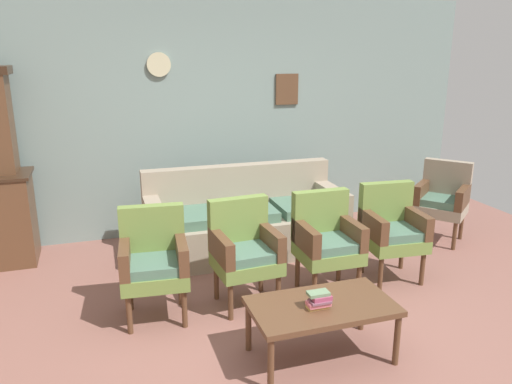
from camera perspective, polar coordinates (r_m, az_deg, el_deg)
ground_plane at (r=3.98m, az=4.65°, el=-16.26°), size 7.68×7.68×0.00m
wall_back_with_decor at (r=5.93m, az=-4.90°, el=8.49°), size 6.40×0.09×2.70m
floral_couch at (r=5.38m, az=-1.24°, el=-3.50°), size 2.09×0.82×0.90m
armchair_by_doorway at (r=4.13m, az=-11.51°, el=-7.43°), size 0.56×0.54×0.90m
armchair_row_middle at (r=4.26m, az=-1.33°, el=-6.37°), size 0.55×0.52×0.90m
armchair_near_cabinet at (r=4.51m, az=7.99°, el=-5.24°), size 0.52×0.49×0.90m
armchair_near_couch_end at (r=4.90m, az=15.15°, el=-3.91°), size 0.56×0.53×0.90m
wingback_chair_by_fireplace at (r=6.04m, az=20.39°, el=-0.61°), size 0.71×0.71×0.90m
coffee_table at (r=3.61m, az=7.48°, el=-13.06°), size 1.00×0.56×0.42m
book_stack_on_table at (r=3.50m, az=7.17°, el=-12.06°), size 0.16×0.11×0.12m
floor_vase_by_wall at (r=6.95m, az=19.83°, el=-0.24°), size 0.20×0.20×0.58m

